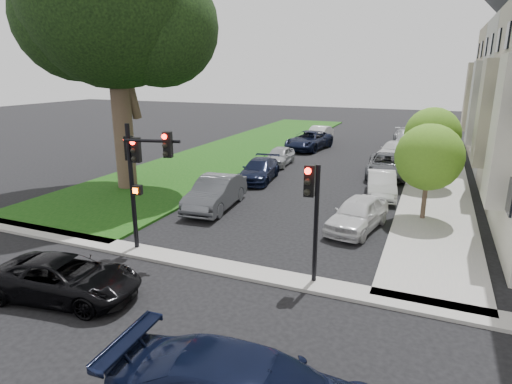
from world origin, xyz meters
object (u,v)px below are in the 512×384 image
at_px(small_tree_a, 429,157).
at_px(car_parked_9, 319,134).
at_px(car_parked_4, 406,137).
at_px(car_parked_6, 259,170).
at_px(small_tree_c, 434,129).
at_px(small_tree_b, 432,135).
at_px(traffic_signal_secondary, 312,202).
at_px(car_parked_0, 358,214).
at_px(car_parked_5, 216,193).
at_px(car_parked_7, 279,156).
at_px(car_parked_1, 381,185).
at_px(car_parked_2, 387,165).
at_px(car_parked_3, 393,150).
at_px(car_parked_8, 309,140).
at_px(traffic_signal_main, 139,166).
at_px(car_cross_near, 65,278).

distance_m(small_tree_a, car_parked_9, 22.33).
bearing_deg(car_parked_9, car_parked_4, 14.90).
bearing_deg(car_parked_6, car_parked_4, 60.01).
distance_m(small_tree_a, small_tree_c, 14.25).
bearing_deg(car_parked_6, small_tree_b, 7.08).
height_order(traffic_signal_secondary, car_parked_0, traffic_signal_secondary).
relative_size(small_tree_b, small_tree_c, 1.25).
height_order(small_tree_a, small_tree_b, small_tree_b).
relative_size(car_parked_5, car_parked_9, 1.08).
xyz_separation_m(small_tree_c, car_parked_7, (-10.11, -5.58, -1.82)).
bearing_deg(car_parked_1, car_parked_2, 84.11).
bearing_deg(car_parked_2, car_parked_9, 118.84).
distance_m(small_tree_a, car_parked_6, 10.74).
relative_size(car_parked_0, car_parked_2, 0.79).
height_order(traffic_signal_secondary, car_parked_4, traffic_signal_secondary).
bearing_deg(car_parked_3, traffic_signal_secondary, -80.52).
height_order(car_parked_4, car_parked_9, car_parked_9).
distance_m(small_tree_c, car_parked_8, 10.12).
height_order(small_tree_a, car_parked_4, small_tree_a).
height_order(car_parked_1, car_parked_3, car_parked_3).
bearing_deg(traffic_signal_main, traffic_signal_secondary, -0.35).
height_order(car_parked_3, car_parked_6, car_parked_3).
distance_m(traffic_signal_secondary, car_parked_0, 5.89).
relative_size(traffic_signal_secondary, car_parked_6, 0.86).
relative_size(car_parked_1, car_parked_2, 0.78).
height_order(car_cross_near, car_parked_9, car_parked_9).
height_order(car_parked_4, car_parked_6, car_parked_4).
distance_m(car_parked_0, car_parked_9, 23.38).
bearing_deg(car_cross_near, car_parked_4, -21.35).
bearing_deg(car_parked_9, car_parked_3, -33.58).
distance_m(small_tree_b, small_tree_c, 7.97).
bearing_deg(car_parked_1, car_parked_9, 106.39).
bearing_deg(small_tree_c, traffic_signal_main, -113.56).
relative_size(small_tree_b, car_parked_9, 1.03).
relative_size(small_tree_b, car_parked_5, 0.96).
bearing_deg(traffic_signal_main, car_parked_2, 65.88).
height_order(traffic_signal_main, car_parked_1, traffic_signal_main).
relative_size(small_tree_c, car_parked_3, 0.88).
xyz_separation_m(car_parked_2, car_parked_6, (-7.23, -4.17, -0.07)).
relative_size(small_tree_b, car_parked_8, 0.82).
xyz_separation_m(small_tree_a, car_parked_7, (-10.11, 8.66, -2.30)).
bearing_deg(small_tree_c, car_parked_0, -98.82).
relative_size(car_parked_6, car_parked_9, 1.02).
height_order(traffic_signal_main, car_parked_7, traffic_signal_main).
xyz_separation_m(car_parked_6, car_parked_7, (-0.36, 4.78, -0.01)).
distance_m(car_parked_3, car_parked_7, 9.16).
bearing_deg(car_parked_4, car_parked_3, -102.31).
bearing_deg(car_parked_0, car_cross_near, -116.65).
bearing_deg(car_parked_8, car_parked_9, 100.74).
bearing_deg(car_parked_9, car_parked_6, -84.49).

